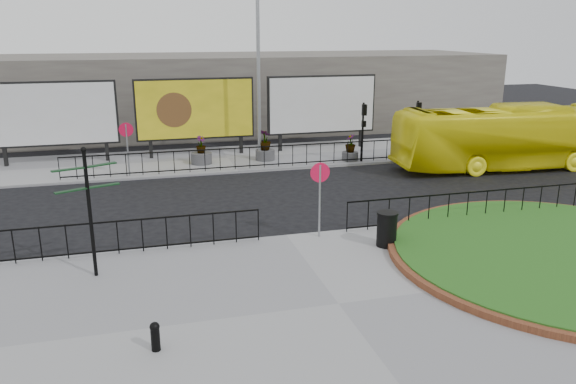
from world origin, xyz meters
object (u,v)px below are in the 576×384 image
object	(u,v)px
billboard_mid	(195,109)
fingerpost_sign	(89,200)
bus	(507,137)
planter_a	(201,155)
bollard	(155,335)
planter_b	(265,149)
litter_bin	(387,229)
planter_c	(350,150)
lamp_post	(259,67)

from	to	relation	value
billboard_mid	fingerpost_sign	distance (m)	15.31
bus	planter_a	world-z (taller)	bus
bus	bollard	bearing A→B (deg)	130.49
bus	planter_b	bearing A→B (deg)	72.90
litter_bin	planter_a	size ratio (longest dim) A/B	0.78
bus	planter_c	size ratio (longest dim) A/B	8.13
planter_a	planter_c	distance (m)	7.60
lamp_post	planter_c	world-z (taller)	lamp_post
billboard_mid	litter_bin	world-z (taller)	billboard_mid
billboard_mid	planter_a	xyz separation A→B (m)	(-0.00, -1.97, -2.03)
planter_c	billboard_mid	bearing A→B (deg)	156.75
fingerpost_sign	planter_c	bearing A→B (deg)	25.93
planter_b	planter_c	size ratio (longest dim) A/B	1.14
fingerpost_sign	litter_bin	size ratio (longest dim) A/B	3.27
bollard	fingerpost_sign	bearing A→B (deg)	108.59
bus	planter_c	world-z (taller)	bus
billboard_mid	planter_b	world-z (taller)	billboard_mid
planter_a	planter_c	xyz separation A→B (m)	(7.50, -1.25, 0.08)
billboard_mid	lamp_post	size ratio (longest dim) A/B	0.67
bollard	planter_c	xyz separation A→B (m)	(10.43, 15.72, 0.18)
lamp_post	bollard	xyz separation A→B (m)	(-5.94, -16.97, -4.35)
billboard_mid	bus	distance (m)	15.82
litter_bin	planter_c	xyz separation A→B (m)	(3.23, 11.48, -0.02)
billboard_mid	fingerpost_sign	bearing A→B (deg)	-106.58
billboard_mid	bus	size ratio (longest dim) A/B	0.55
bollard	litter_bin	size ratio (longest dim) A/B	0.59
planter_b	litter_bin	bearing A→B (deg)	-85.64
billboard_mid	planter_a	distance (m)	2.83
litter_bin	planter_c	world-z (taller)	planter_c
billboard_mid	planter_c	size ratio (longest dim) A/B	4.50
planter_a	billboard_mid	bearing A→B (deg)	90.00
lamp_post	bollard	size ratio (longest dim) A/B	14.13
planter_a	planter_c	world-z (taller)	planter_a
billboard_mid	bus	xyz separation A→B (m)	(14.42, -6.41, -1.04)
fingerpost_sign	planter_a	xyz separation A→B (m)	(4.37, 12.70, -1.72)
litter_bin	bus	size ratio (longest dim) A/B	0.10
litter_bin	planter_b	world-z (taller)	planter_b
bollard	planter_c	size ratio (longest dim) A/B	0.47
bollard	planter_a	world-z (taller)	planter_a
fingerpost_sign	lamp_post	bearing A→B (deg)	41.82
bus	planter_b	xyz separation A→B (m)	(-11.12, 4.44, -0.85)
bus	fingerpost_sign	bearing A→B (deg)	118.38
fingerpost_sign	bollard	size ratio (longest dim) A/B	5.51
bollard	litter_bin	bearing A→B (deg)	30.47
litter_bin	bus	xyz separation A→B (m)	(10.15, 8.29, 0.88)
fingerpost_sign	planter_a	size ratio (longest dim) A/B	2.55
litter_bin	planter_b	xyz separation A→B (m)	(-0.97, 12.73, 0.03)
bollard	planter_b	distance (m)	18.07
litter_bin	planter_a	bearing A→B (deg)	108.52
planter_a	litter_bin	bearing A→B (deg)	-71.48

